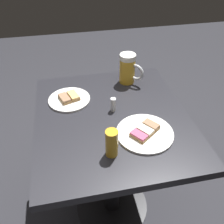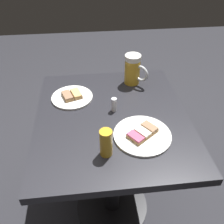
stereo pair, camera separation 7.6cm
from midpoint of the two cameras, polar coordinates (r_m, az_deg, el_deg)
The scene contains 7 objects.
ground_plane at distance 1.66m, azimuth -1.40°, elevation -21.12°, with size 6.00×6.00×0.00m, color #28282D.
cafe_table at distance 1.19m, azimuth -1.83°, elevation -7.26°, with size 0.67×0.75×0.75m.
plate_near at distance 0.99m, azimuth 5.53°, elevation -4.88°, with size 0.23×0.23×0.03m.
plate_far at distance 1.19m, azimuth -11.81°, elevation 2.97°, with size 0.20×0.20×0.03m.
beer_mug at distance 1.27m, azimuth 2.06°, elevation 10.05°, with size 0.11×0.11×0.16m.
beer_glass_small at distance 0.87m, azimuth -2.57°, elevation -7.40°, with size 0.05×0.05×0.11m, color gold.
salt_shaker at distance 1.09m, azimuth -1.72°, elevation 1.71°, with size 0.02×0.02×0.07m, color silver.
Camera 1 is at (0.17, 0.81, 1.43)m, focal length 38.96 mm.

